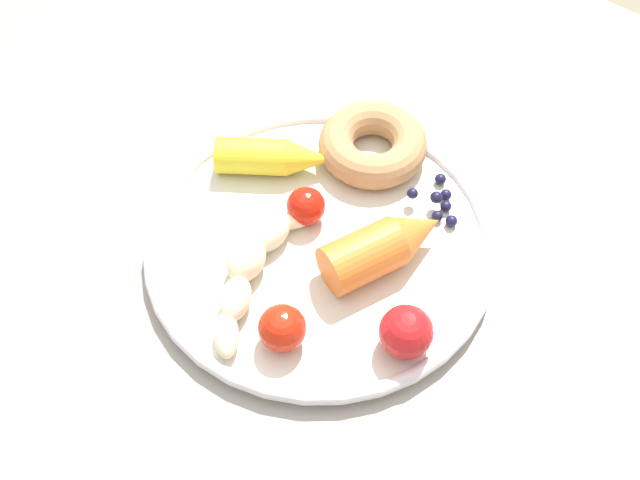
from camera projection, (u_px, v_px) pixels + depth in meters
dining_table at (318, 278)px, 0.72m from camera, size 1.23×0.93×0.70m
plate at (320, 242)px, 0.65m from camera, size 0.30×0.30×0.02m
banana at (254, 265)px, 0.61m from camera, size 0.07×0.17×0.03m
carrot_orange at (385, 246)px, 0.61m from camera, size 0.08×0.12×0.04m
carrot_yellow at (275, 157)px, 0.68m from camera, size 0.11×0.09×0.03m
donut at (373, 144)px, 0.69m from camera, size 0.14×0.14×0.03m
blueberry_pile at (439, 201)px, 0.66m from camera, size 0.05×0.05×0.02m
tomato_near at (406, 332)px, 0.57m from camera, size 0.04×0.04×0.04m
tomato_mid at (307, 205)px, 0.64m from camera, size 0.03×0.03×0.03m
tomato_far at (282, 328)px, 0.57m from camera, size 0.04×0.04×0.04m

